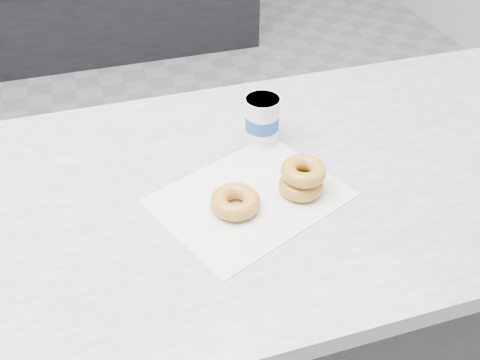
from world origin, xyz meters
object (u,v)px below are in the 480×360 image
at_px(donut_single, 235,202).
at_px(coffee_cup, 262,119).
at_px(donut_stack, 302,178).
at_px(counter, 100,356).

xyz_separation_m(donut_single, coffee_cup, (0.12, 0.20, 0.03)).
bearing_deg(donut_stack, donut_single, -175.09).
xyz_separation_m(counter, donut_stack, (0.45, -0.06, 0.48)).
bearing_deg(donut_single, coffee_cup, 58.94).
relative_size(counter, donut_single, 32.34).
height_order(counter, donut_single, donut_single).
height_order(counter, donut_stack, donut_stack).
bearing_deg(donut_single, counter, 167.95).
relative_size(donut_stack, coffee_cup, 0.89).
distance_m(counter, coffee_cup, 0.68).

